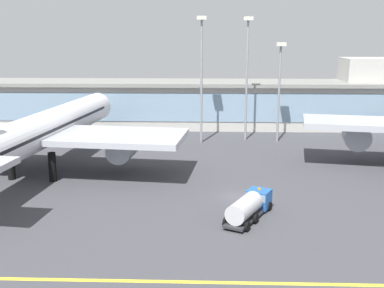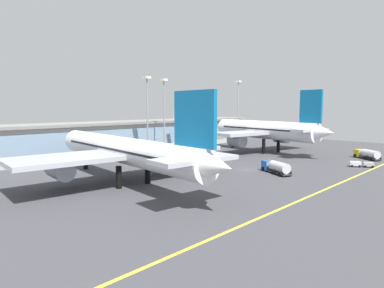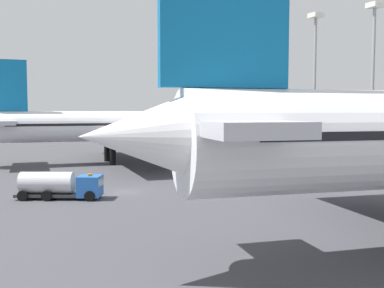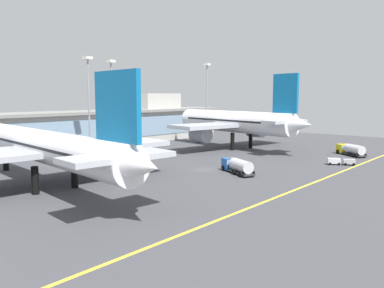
{
  "view_description": "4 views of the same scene",
  "coord_description": "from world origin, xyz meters",
  "px_view_note": "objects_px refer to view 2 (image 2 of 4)",
  "views": [
    {
      "loc": [
        -3.94,
        -58.26,
        20.55
      ],
      "look_at": [
        -6.34,
        11.4,
        4.42
      ],
      "focal_mm": 43.72,
      "sensor_mm": 36.0,
      "label": 1
    },
    {
      "loc": [
        -68.44,
        -46.74,
        15.42
      ],
      "look_at": [
        -6.31,
        12.69,
        5.9
      ],
      "focal_mm": 31.64,
      "sensor_mm": 36.0,
      "label": 2
    },
    {
      "loc": [
        50.18,
        -15.32,
        9.37
      ],
      "look_at": [
        3.72,
        6.79,
        5.62
      ],
      "focal_mm": 42.54,
      "sensor_mm": 36.0,
      "label": 3
    },
    {
      "loc": [
        -61.37,
        -49.62,
        14.81
      ],
      "look_at": [
        0.8,
        4.13,
        4.81
      ],
      "focal_mm": 36.87,
      "sensor_mm": 36.0,
      "label": 4
    }
  ],
  "objects_px": {
    "airliner_near_right": "(265,130)",
    "fuel_tanker_truck": "(275,167)",
    "airliner_near_left": "(124,151)",
    "apron_light_mast_west": "(181,114)",
    "baggage_tug_near": "(361,164)",
    "apron_light_mast_far_east": "(238,103)",
    "apron_light_mast_centre": "(147,105)",
    "apron_light_mast_east": "(164,106)",
    "service_truck_far": "(366,154)"
  },
  "relations": [
    {
      "from": "airliner_near_right",
      "to": "fuel_tanker_truck",
      "type": "bearing_deg",
      "value": 135.91
    },
    {
      "from": "airliner_near_left",
      "to": "apron_light_mast_west",
      "type": "bearing_deg",
      "value": -52.61
    },
    {
      "from": "airliner_near_left",
      "to": "airliner_near_right",
      "type": "xyz_separation_m",
      "value": [
        60.47,
        4.82,
        0.94
      ]
    },
    {
      "from": "baggage_tug_near",
      "to": "apron_light_mast_far_east",
      "type": "xyz_separation_m",
      "value": [
        22.01,
        54.86,
        15.92
      ]
    },
    {
      "from": "airliner_near_right",
      "to": "fuel_tanker_truck",
      "type": "distance_m",
      "value": 37.86
    },
    {
      "from": "fuel_tanker_truck",
      "to": "apron_light_mast_centre",
      "type": "xyz_separation_m",
      "value": [
        -6.19,
        39.14,
        14.28
      ]
    },
    {
      "from": "baggage_tug_near",
      "to": "apron_light_mast_east",
      "type": "height_order",
      "value": "apron_light_mast_east"
    },
    {
      "from": "baggage_tug_near",
      "to": "apron_light_mast_west",
      "type": "height_order",
      "value": "apron_light_mast_west"
    },
    {
      "from": "fuel_tanker_truck",
      "to": "service_truck_far",
      "type": "height_order",
      "value": "same"
    },
    {
      "from": "apron_light_mast_centre",
      "to": "apron_light_mast_far_east",
      "type": "bearing_deg",
      "value": 4.41
    },
    {
      "from": "airliner_near_right",
      "to": "fuel_tanker_truck",
      "type": "relative_size",
      "value": 5.57
    },
    {
      "from": "airliner_near_right",
      "to": "baggage_tug_near",
      "type": "relative_size",
      "value": 9.14
    },
    {
      "from": "airliner_near_right",
      "to": "apron_light_mast_east",
      "type": "distance_m",
      "value": 35.17
    },
    {
      "from": "airliner_near_right",
      "to": "apron_light_mast_far_east",
      "type": "bearing_deg",
      "value": -23.02
    },
    {
      "from": "baggage_tug_near",
      "to": "service_truck_far",
      "type": "xyz_separation_m",
      "value": [
        15.38,
        3.34,
        0.72
      ]
    },
    {
      "from": "airliner_near_left",
      "to": "apron_light_mast_far_east",
      "type": "distance_m",
      "value": 79.55
    },
    {
      "from": "airliner_near_left",
      "to": "baggage_tug_near",
      "type": "relative_size",
      "value": 10.66
    },
    {
      "from": "apron_light_mast_centre",
      "to": "apron_light_mast_far_east",
      "type": "distance_m",
      "value": 50.73
    },
    {
      "from": "apron_light_mast_far_east",
      "to": "airliner_near_left",
      "type": "bearing_deg",
      "value": -160.69
    },
    {
      "from": "airliner_near_left",
      "to": "apron_light_mast_centre",
      "type": "height_order",
      "value": "apron_light_mast_centre"
    },
    {
      "from": "baggage_tug_near",
      "to": "fuel_tanker_truck",
      "type": "bearing_deg",
      "value": 31.62
    },
    {
      "from": "apron_light_mast_centre",
      "to": "apron_light_mast_far_east",
      "type": "xyz_separation_m",
      "value": [
        50.57,
        3.9,
        0.93
      ]
    },
    {
      "from": "airliner_near_right",
      "to": "apron_light_mast_centre",
      "type": "distance_m",
      "value": 41.35
    },
    {
      "from": "apron_light_mast_far_east",
      "to": "apron_light_mast_centre",
      "type": "bearing_deg",
      "value": -175.59
    },
    {
      "from": "service_truck_far",
      "to": "airliner_near_right",
      "type": "bearing_deg",
      "value": 48.21
    },
    {
      "from": "airliner_near_right",
      "to": "service_truck_far",
      "type": "bearing_deg",
      "value": -156.05
    },
    {
      "from": "fuel_tanker_truck",
      "to": "apron_light_mast_west",
      "type": "relative_size",
      "value": 0.47
    },
    {
      "from": "airliner_near_right",
      "to": "apron_light_mast_west",
      "type": "relative_size",
      "value": 2.63
    },
    {
      "from": "airliner_near_left",
      "to": "airliner_near_right",
      "type": "relative_size",
      "value": 1.17
    },
    {
      "from": "apron_light_mast_east",
      "to": "airliner_near_right",
      "type": "bearing_deg",
      "value": -35.87
    },
    {
      "from": "service_truck_far",
      "to": "apron_light_mast_far_east",
      "type": "bearing_deg",
      "value": 27.22
    },
    {
      "from": "airliner_near_right",
      "to": "baggage_tug_near",
      "type": "height_order",
      "value": "airliner_near_right"
    },
    {
      "from": "airliner_near_right",
      "to": "apron_light_mast_west",
      "type": "distance_m",
      "value": 29.06
    },
    {
      "from": "apron_light_mast_centre",
      "to": "apron_light_mast_east",
      "type": "distance_m",
      "value": 9.28
    },
    {
      "from": "airliner_near_left",
      "to": "apron_light_mast_centre",
      "type": "bearing_deg",
      "value": -40.9
    },
    {
      "from": "airliner_near_right",
      "to": "apron_light_mast_centre",
      "type": "xyz_separation_m",
      "value": [
        -36.58,
        17.37,
        8.33
      ]
    },
    {
      "from": "airliner_near_right",
      "to": "service_truck_far",
      "type": "relative_size",
      "value": 5.79
    },
    {
      "from": "apron_light_mast_centre",
      "to": "service_truck_far",
      "type": "bearing_deg",
      "value": -47.31
    },
    {
      "from": "airliner_near_left",
      "to": "service_truck_far",
      "type": "bearing_deg",
      "value": -104.34
    },
    {
      "from": "apron_light_mast_far_east",
      "to": "apron_light_mast_east",
      "type": "bearing_deg",
      "value": -178.28
    },
    {
      "from": "airliner_near_left",
      "to": "apron_light_mast_far_east",
      "type": "height_order",
      "value": "apron_light_mast_far_east"
    },
    {
      "from": "fuel_tanker_truck",
      "to": "apron_light_mast_west",
      "type": "bearing_deg",
      "value": 14.28
    },
    {
      "from": "fuel_tanker_truck",
      "to": "apron_light_mast_east",
      "type": "height_order",
      "value": "apron_light_mast_east"
    },
    {
      "from": "apron_light_mast_east",
      "to": "baggage_tug_near",
      "type": "bearing_deg",
      "value": -69.86
    },
    {
      "from": "baggage_tug_near",
      "to": "apron_light_mast_east",
      "type": "distance_m",
      "value": 59.04
    },
    {
      "from": "apron_light_mast_east",
      "to": "apron_light_mast_far_east",
      "type": "distance_m",
      "value": 41.7
    },
    {
      "from": "fuel_tanker_truck",
      "to": "baggage_tug_near",
      "type": "distance_m",
      "value": 25.31
    },
    {
      "from": "airliner_near_right",
      "to": "apron_light_mast_east",
      "type": "height_order",
      "value": "apron_light_mast_east"
    },
    {
      "from": "service_truck_far",
      "to": "apron_light_mast_west",
      "type": "relative_size",
      "value": 0.45
    },
    {
      "from": "service_truck_far",
      "to": "apron_light_mast_west",
      "type": "xyz_separation_m",
      "value": [
        -28.79,
        49.04,
        11.57
      ]
    }
  ]
}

